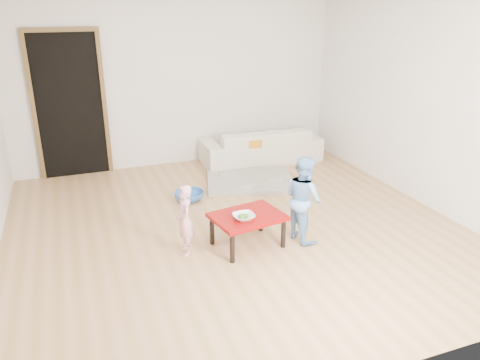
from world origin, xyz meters
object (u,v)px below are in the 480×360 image
sofa (261,145)px  child_pink (185,220)px  red_table (247,230)px  child_blue (303,199)px  basin (189,196)px  bowl (244,217)px

sofa → child_pink: bearing=54.3°
sofa → red_table: (-1.22, -2.52, -0.10)m
child_pink → child_blue: (1.27, -0.12, 0.10)m
sofa → child_pink: 3.08m
basin → red_table: bearing=-78.9°
child_pink → child_blue: child_blue is taller
bowl → basin: size_ratio=0.57×
red_table → child_blue: bearing=-4.5°
sofa → bowl: size_ratio=8.58×
sofa → child_pink: size_ratio=2.54×
red_table → child_blue: size_ratio=0.76×
bowl → sofa: bearing=63.6°
sofa → child_blue: size_ratio=2.01×
basin → sofa: bearing=37.1°
red_table → basin: size_ratio=1.86×
child_pink → basin: (0.38, 1.32, -0.31)m
red_table → child_pink: size_ratio=0.96×
sofa → basin: size_ratio=4.90×
child_pink → sofa: bearing=146.0°
red_table → sofa: bearing=64.2°
sofa → bowl: 2.90m
bowl → basin: 1.52m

